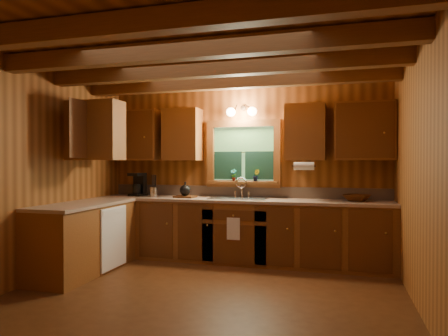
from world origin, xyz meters
TOP-DOWN VIEW (x-y plane):
  - room at (0.00, 0.00)m, footprint 4.20×4.20m
  - ceiling_beams at (0.00, 0.00)m, footprint 4.20×2.54m
  - base_cabinets at (-0.49, 1.28)m, footprint 4.20×2.22m
  - countertop at (-0.48, 1.29)m, footprint 4.20×2.24m
  - backsplash at (0.00, 1.89)m, footprint 4.20×0.02m
  - dishwasher_panel at (-1.47, 0.68)m, footprint 0.02×0.60m
  - upper_cabinets at (-0.56, 1.42)m, footprint 4.19×1.77m
  - window at (0.00, 1.87)m, footprint 1.12×0.08m
  - window_sill at (0.00, 1.82)m, footprint 1.06×0.14m
  - wall_sconce at (0.00, 1.75)m, footprint 0.45×0.21m
  - paper_towel_roll at (0.92, 1.53)m, footprint 0.27×0.11m
  - dish_towel at (0.00, 1.26)m, footprint 0.18×0.01m
  - sink at (0.00, 1.60)m, footprint 0.82×0.48m
  - coffee_maker at (-1.63, 1.68)m, footprint 0.20×0.26m
  - utensil_crock at (-1.31, 1.54)m, footprint 0.12×0.12m
  - cutting_board at (-0.81, 1.55)m, footprint 0.32×0.24m
  - teakettle at (-0.81, 1.55)m, footprint 0.16×0.16m
  - wicker_basket at (1.60, 1.66)m, footprint 0.45×0.45m
  - potted_plant_left at (-0.14, 1.82)m, footprint 0.11×0.08m
  - potted_plant_right at (0.20, 1.82)m, footprint 0.11×0.09m

SIDE VIEW (x-z plane):
  - base_cabinets at x=-0.49m, z-range 0.00..0.86m
  - dishwasher_panel at x=-1.47m, z-range 0.03..0.83m
  - dish_towel at x=0.00m, z-range 0.37..0.67m
  - sink at x=0.00m, z-range 0.64..1.07m
  - countertop at x=-0.48m, z-range 0.86..0.90m
  - cutting_board at x=-0.81m, z-range 0.90..0.93m
  - wicker_basket at x=1.60m, z-range 0.90..0.99m
  - backsplash at x=0.00m, z-range 0.90..1.06m
  - utensil_crock at x=-1.31m, z-range 0.82..1.15m
  - teakettle at x=-0.81m, z-range 0.91..1.11m
  - coffee_maker at x=-1.63m, z-range 0.90..1.25m
  - window_sill at x=0.00m, z-range 1.10..1.14m
  - potted_plant_right at x=0.20m, z-range 1.14..1.32m
  - potted_plant_left at x=-0.14m, z-range 1.14..1.32m
  - room at x=0.00m, z-range -0.80..3.40m
  - paper_towel_roll at x=0.92m, z-range 1.31..1.42m
  - window at x=0.00m, z-range 1.03..2.03m
  - upper_cabinets at x=-0.56m, z-range 1.45..2.23m
  - wall_sconce at x=0.00m, z-range 2.08..2.25m
  - ceiling_beams at x=0.00m, z-range 2.40..2.58m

